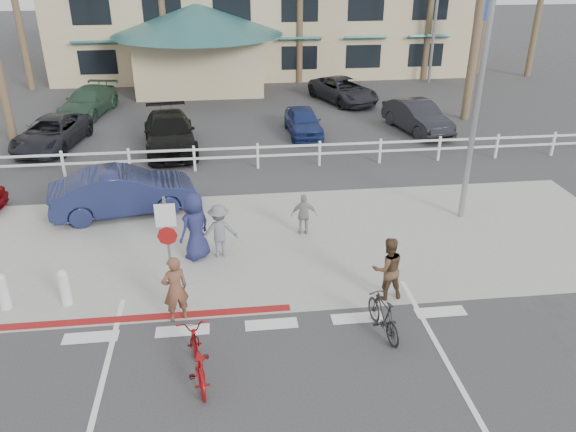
{
  "coord_description": "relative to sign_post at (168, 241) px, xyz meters",
  "views": [
    {
      "loc": [
        -0.86,
        -9.78,
        7.84
      ],
      "look_at": [
        0.68,
        3.12,
        1.5
      ],
      "focal_mm": 35.0,
      "sensor_mm": 36.0,
      "label": 1
    }
  ],
  "objects": [
    {
      "name": "parking_lot",
      "position": [
        2.3,
        15.8,
        -1.45
      ],
      "size": [
        50.0,
        16.0,
        0.01
      ],
      "primitive_type": "cube",
      "color": "#333335",
      "rests_on": "ground"
    },
    {
      "name": "curb_red",
      "position": [
        -0.7,
        -1.0,
        -1.44
      ],
      "size": [
        7.0,
        0.25,
        0.02
      ],
      "primitive_type": "cube",
      "color": "maroon",
      "rests_on": "ground"
    },
    {
      "name": "pedestrian_a",
      "position": [
        1.19,
        1.71,
        -0.68
      ],
      "size": [
        1.02,
        0.62,
        1.54
      ],
      "primitive_type": "imported",
      "rotation": [
        0.0,
        0.0,
        3.19
      ],
      "color": "slate",
      "rests_on": "ground"
    },
    {
      "name": "lot_car_5",
      "position": [
        8.03,
        17.8,
        -0.81
      ],
      "size": [
        3.64,
        5.09,
        1.29
      ],
      "primitive_type": "imported",
      "rotation": [
        0.0,
        0.0,
        0.36
      ],
      "color": "black",
      "rests_on": "ground"
    },
    {
      "name": "bollard_0",
      "position": [
        -2.5,
        -0.2,
        -0.97
      ],
      "size": [
        0.26,
        0.26,
        0.95
      ],
      "primitive_type": null,
      "color": "silver",
      "rests_on": "ground"
    },
    {
      "name": "lot_car_1",
      "position": [
        -0.79,
        10.95,
        -0.72
      ],
      "size": [
        2.65,
        5.22,
        1.45
      ],
      "primitive_type": "imported",
      "rotation": [
        0.0,
        0.0,
        0.13
      ],
      "color": "black",
      "rests_on": "ground"
    },
    {
      "name": "lot_car_0",
      "position": [
        -5.75,
        11.8,
        -0.82
      ],
      "size": [
        2.82,
        4.84,
        1.27
      ],
      "primitive_type": "imported",
      "rotation": [
        0.0,
        0.0,
        -0.16
      ],
      "color": "black",
      "rests_on": "ground"
    },
    {
      "name": "rider_red",
      "position": [
        0.18,
        -1.13,
        -0.63
      ],
      "size": [
        0.71,
        0.6,
        1.65
      ],
      "primitive_type": "imported",
      "rotation": [
        0.0,
        0.0,
        3.56
      ],
      "color": "brown",
      "rests_on": "ground"
    },
    {
      "name": "bike_red",
      "position": [
        0.69,
        -3.12,
        -0.96
      ],
      "size": [
        0.93,
        1.95,
        0.99
      ],
      "primitive_type": "imported",
      "rotation": [
        0.0,
        0.0,
        3.29
      ],
      "color": "maroon",
      "rests_on": "ground"
    },
    {
      "name": "bollard_1",
      "position": [
        -3.9,
        -0.2,
        -0.97
      ],
      "size": [
        0.26,
        0.26,
        0.95
      ],
      "primitive_type": null,
      "color": "silver",
      "rests_on": "ground"
    },
    {
      "name": "sidewalk_plaza",
      "position": [
        2.3,
        2.3,
        -1.44
      ],
      "size": [
        22.0,
        7.0,
        0.01
      ],
      "primitive_type": "cube",
      "color": "gray",
      "rests_on": "ground"
    },
    {
      "name": "info_sign",
      "position": [
        16.3,
        19.8,
        1.35
      ],
      "size": [
        1.2,
        0.16,
        5.6
      ],
      "primitive_type": null,
      "color": "navy",
      "rests_on": "ground"
    },
    {
      "name": "rail_fence",
      "position": [
        2.8,
        8.3,
        -0.95
      ],
      "size": [
        29.4,
        0.16,
        1.0
      ],
      "primitive_type": null,
      "color": "silver",
      "rests_on": "ground"
    },
    {
      "name": "lot_car_3",
      "position": [
        10.28,
        12.12,
        -0.76
      ],
      "size": [
        2.36,
        4.43,
        1.39
      ],
      "primitive_type": "imported",
      "rotation": [
        0.0,
        0.0,
        0.22
      ],
      "color": "black",
      "rests_on": "ground"
    },
    {
      "name": "rider_black",
      "position": [
        5.19,
        -0.81,
        -0.64
      ],
      "size": [
        0.85,
        0.69,
        1.62
      ],
      "primitive_type": "imported",
      "rotation": [
        0.0,
        0.0,
        3.25
      ],
      "color": "#513926",
      "rests_on": "ground"
    },
    {
      "name": "streetlight_0",
      "position": [
        8.8,
        3.3,
        3.05
      ],
      "size": [
        0.6,
        2.0,
        9.0
      ],
      "primitive_type": null,
      "color": "gray",
      "rests_on": "ground"
    },
    {
      "name": "lot_car_2",
      "position": [
        5.04,
        12.32,
        -0.85
      ],
      "size": [
        1.53,
        3.58,
        1.21
      ],
      "primitive_type": "imported",
      "rotation": [
        0.0,
        0.0,
        0.03
      ],
      "color": "navy",
      "rests_on": "ground"
    },
    {
      "name": "bike_path",
      "position": [
        2.3,
        -4.2,
        -1.45
      ],
      "size": [
        12.0,
        16.0,
        0.01
      ],
      "primitive_type": "cube",
      "color": "#333335",
      "rests_on": "ground"
    },
    {
      "name": "pedestrian_b",
      "position": [
        0.55,
        1.68,
        -0.49
      ],
      "size": [
        1.1,
        1.09,
        1.92
      ],
      "primitive_type": "imported",
      "rotation": [
        0.0,
        0.0,
        3.91
      ],
      "color": "#1F234F",
      "rests_on": "ground"
    },
    {
      "name": "sign_post",
      "position": [
        0.0,
        0.0,
        0.0
      ],
      "size": [
        0.5,
        0.1,
        2.9
      ],
      "primitive_type": null,
      "color": "gray",
      "rests_on": "ground"
    },
    {
      "name": "streetlight_1",
      "position": [
        14.3,
        21.8,
        3.3
      ],
      "size": [
        0.6,
        2.0,
        9.5
      ],
      "primitive_type": null,
      "color": "gray",
      "rests_on": "ground"
    },
    {
      "name": "pedestrian_child",
      "position": [
        3.67,
        2.7,
        -0.8
      ],
      "size": [
        0.78,
        0.36,
        1.29
      ],
      "primitive_type": "imported",
      "rotation": [
        0.0,
        0.0,
        3.08
      ],
      "color": "#979592",
      "rests_on": "ground"
    },
    {
      "name": "lot_car_4",
      "position": [
        -5.23,
        16.89,
        -0.79
      ],
      "size": [
        2.72,
        4.82,
        1.32
      ],
      "primitive_type": "imported",
      "rotation": [
        0.0,
        0.0,
        -0.2
      ],
      "color": "#294735",
      "rests_on": "ground"
    },
    {
      "name": "bike_black",
      "position": [
        4.73,
        -2.18,
        -0.98
      ],
      "size": [
        0.7,
        1.61,
        0.93
      ],
      "primitive_type": "imported",
      "rotation": [
        0.0,
        0.0,
        3.31
      ],
      "color": "black",
      "rests_on": "ground"
    },
    {
      "name": "cross_street",
      "position": [
        2.3,
        6.3,
        -1.45
      ],
      "size": [
        40.0,
        5.0,
        0.01
      ],
      "primitive_type": "cube",
      "color": "#333335",
      "rests_on": "ground"
    },
    {
      "name": "ground",
      "position": [
        2.3,
        -2.2,
        -1.45
      ],
      "size": [
        140.0,
        140.0,
        0.0
      ],
      "primitive_type": "plane",
      "color": "#333335"
    },
    {
      "name": "car_white_sedan",
      "position": [
        -1.8,
        4.85,
        -0.71
      ],
      "size": [
        4.72,
        2.46,
        1.48
      ],
      "primitive_type": "imported",
      "rotation": [
        0.0,
        0.0,
        1.78
      ],
      "color": "#192046",
      "rests_on": "ground"
    }
  ]
}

